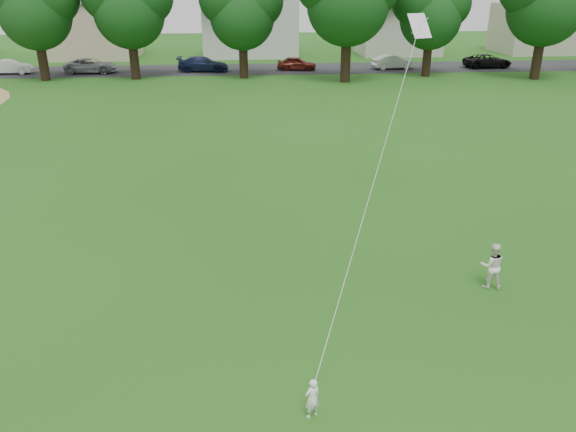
{
  "coord_description": "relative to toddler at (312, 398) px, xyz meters",
  "views": [
    {
      "loc": [
        -1.49,
        -10.42,
        7.57
      ],
      "look_at": [
        -0.39,
        2.0,
        2.3
      ],
      "focal_mm": 35.0,
      "sensor_mm": 36.0,
      "label": 1
    }
  ],
  "objects": [
    {
      "name": "ground",
      "position": [
        0.31,
        2.26,
        -0.43
      ],
      "size": [
        160.0,
        160.0,
        0.0
      ],
      "primitive_type": "plane",
      "color": "#1D4F12",
      "rests_on": "ground"
    },
    {
      "name": "street",
      "position": [
        0.31,
        44.26,
        -0.42
      ],
      "size": [
        90.0,
        7.0,
        0.01
      ],
      "primitive_type": "cube",
      "color": "#2D2D30",
      "rests_on": "ground"
    },
    {
      "name": "toddler",
      "position": [
        0.0,
        0.0,
        0.0
      ],
      "size": [
        0.37,
        0.31,
        0.85
      ],
      "primitive_type": "imported",
      "rotation": [
        0.0,
        0.0,
        3.56
      ],
      "color": "white",
      "rests_on": "ground"
    },
    {
      "name": "older_boy",
      "position": [
        5.32,
        4.37,
        0.21
      ],
      "size": [
        0.69,
        0.58,
        1.28
      ],
      "primitive_type": "imported",
      "rotation": [
        0.0,
        0.0,
        2.98
      ],
      "color": "white",
      "rests_on": "ground"
    },
    {
      "name": "kite",
      "position": [
        2.4,
        5.3,
        2.97
      ],
      "size": [
        2.91,
        5.71,
        12.9
      ],
      "color": "white",
      "rests_on": "ground"
    },
    {
      "name": "parked_cars",
      "position": [
        -3.0,
        43.26,
        0.2
      ],
      "size": [
        55.56,
        2.33,
        1.29
      ],
      "color": "black",
      "rests_on": "ground"
    },
    {
      "name": "house_row",
      "position": [
        -0.06,
        54.26,
        4.53
      ],
      "size": [
        76.63,
        14.02,
        10.55
      ],
      "color": "beige",
      "rests_on": "ground"
    }
  ]
}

